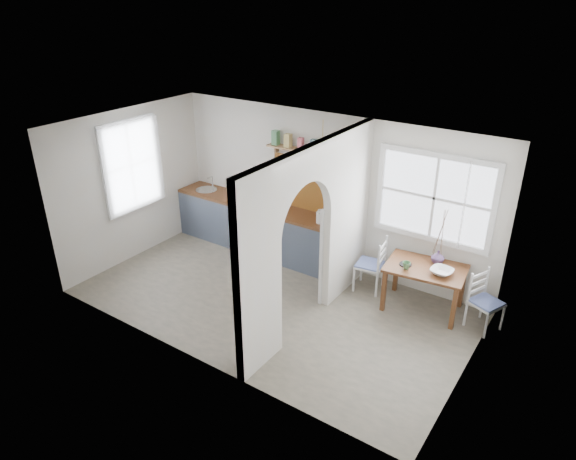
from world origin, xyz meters
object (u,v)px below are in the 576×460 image
Objects in this scene: chair_right at (487,302)px; kettle at (320,216)px; vase at (438,257)px; chair_left at (370,264)px; dining_table at (423,288)px.

kettle is (-2.73, 0.07, 0.59)m from chair_right.
vase reaches higher than chair_right.
dining_table is at bearing 77.97° from chair_left.
chair_left is at bearing 169.50° from dining_table.
chair_left is 1.09m from kettle.
chair_left is (-0.90, 0.06, 0.10)m from dining_table.
chair_right is at bearing -1.17° from kettle.
vase reaches higher than chair_left.
dining_table is at bearing -112.07° from vase.
chair_right is (1.79, -0.04, -0.02)m from chair_left.
vase is (0.99, 0.15, 0.35)m from chair_left.
dining_table is at bearing 114.61° from chair_right.
chair_left is at bearing -171.28° from vase.
vase is at bearing 61.14° from dining_table.
vase reaches higher than dining_table.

